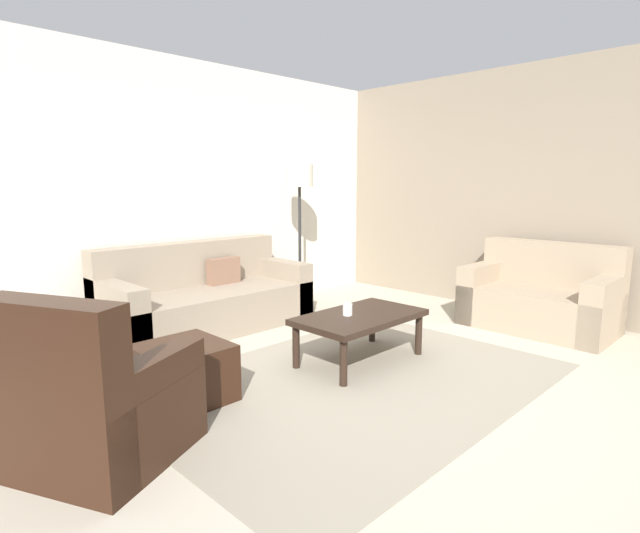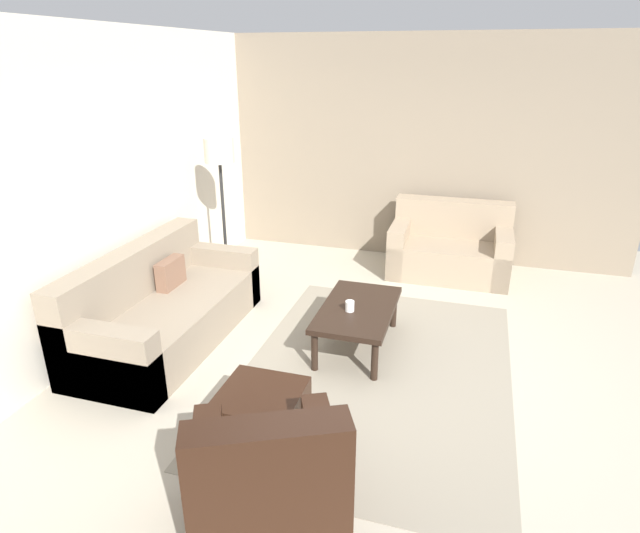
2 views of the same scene
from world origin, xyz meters
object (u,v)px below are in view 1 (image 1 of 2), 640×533
object	(u,v)px
armchair_leather	(92,409)
cup	(348,310)
ottoman	(184,373)
couch_main	(203,299)
lamp_standing	(299,190)
coffee_table	(360,320)
couch_loveseat	(542,299)

from	to	relation	value
armchair_leather	cup	distance (m)	2.11
armchair_leather	ottoman	bearing A→B (deg)	25.60
couch_main	lamp_standing	xyz separation A→B (m)	(1.34, -0.04, 1.11)
coffee_table	cup	world-z (taller)	cup
ottoman	lamp_standing	distance (m)	3.06
coffee_table	cup	size ratio (longest dim) A/B	11.56
ottoman	couch_main	bearing A→B (deg)	53.73
lamp_standing	ottoman	bearing A→B (deg)	-149.39
couch_loveseat	lamp_standing	xyz separation A→B (m)	(-1.14, 2.47, 1.11)
couch_main	ottoman	world-z (taller)	couch_main
cup	couch_main	bearing A→B (deg)	98.80
couch_loveseat	coffee_table	xyz separation A→B (m)	(-2.11, 0.69, 0.06)
couch_main	lamp_standing	size ratio (longest dim) A/B	1.22
lamp_standing	armchair_leather	bearing A→B (deg)	-150.53
couch_loveseat	armchair_leather	xyz separation A→B (m)	(-4.31, 0.68, 0.01)
coffee_table	lamp_standing	world-z (taller)	lamp_standing
couch_loveseat	armchair_leather	world-z (taller)	armchair_leather
couch_main	cup	world-z (taller)	couch_main
cup	ottoman	bearing A→B (deg)	167.51
armchair_leather	lamp_standing	distance (m)	3.80
armchair_leather	lamp_standing	xyz separation A→B (m)	(3.17, 1.79, 1.10)
coffee_table	lamp_standing	distance (m)	2.29
couch_loveseat	lamp_standing	world-z (taller)	lamp_standing
couch_loveseat	ottoman	world-z (taller)	couch_loveseat
ottoman	couch_loveseat	bearing A→B (deg)	-16.24
couch_loveseat	coffee_table	size ratio (longest dim) A/B	1.29
couch_main	armchair_leather	xyz separation A→B (m)	(-1.83, -1.83, 0.01)
couch_main	couch_loveseat	bearing A→B (deg)	-45.31
couch_main	lamp_standing	world-z (taller)	lamp_standing
armchair_leather	lamp_standing	world-z (taller)	lamp_standing
coffee_table	cup	bearing A→B (deg)	153.26
couch_loveseat	ottoman	size ratio (longest dim) A/B	2.53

